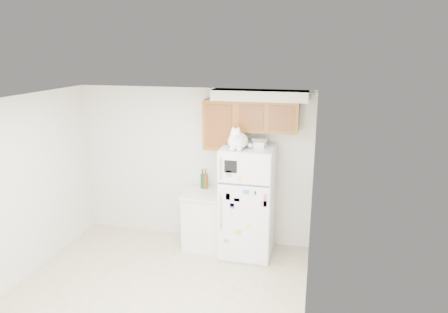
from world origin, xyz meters
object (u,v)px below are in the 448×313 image
(cat, at_px, (238,140))
(storage_box_back, at_px, (259,142))
(refrigerator, at_px, (247,202))
(storage_box_front, at_px, (258,145))
(bottle_green, at_px, (203,179))
(bottle_amber, at_px, (206,179))
(base_counter, at_px, (205,219))

(cat, relative_size, storage_box_back, 2.83)
(refrigerator, height_order, cat, cat)
(storage_box_front, bearing_deg, bottle_green, 151.21)
(bottle_amber, bearing_deg, storage_box_back, -6.04)
(refrigerator, xyz_separation_m, bottle_green, (-0.77, 0.25, 0.22))
(cat, relative_size, bottle_green, 1.64)
(base_counter, xyz_separation_m, storage_box_back, (0.83, 0.07, 1.29))
(refrigerator, relative_size, bottle_amber, 5.17)
(base_counter, xyz_separation_m, bottle_green, (-0.08, 0.17, 0.61))
(cat, distance_m, bottle_amber, 1.03)
(bottle_green, distance_m, bottle_amber, 0.05)
(base_counter, distance_m, cat, 1.50)
(bottle_amber, bearing_deg, bottle_green, 170.99)
(base_counter, xyz_separation_m, storage_box_front, (0.84, -0.10, 1.28))
(cat, distance_m, storage_box_back, 0.42)
(bottle_amber, bearing_deg, refrigerator, -18.35)
(cat, distance_m, storage_box_front, 0.32)
(storage_box_front, height_order, bottle_amber, storage_box_front)
(storage_box_back, distance_m, bottle_green, 1.14)
(storage_box_back, relative_size, storage_box_front, 1.20)
(refrigerator, height_order, base_counter, refrigerator)
(bottle_green, bearing_deg, bottle_amber, -9.01)
(refrigerator, height_order, storage_box_front, storage_box_front)
(bottle_amber, bearing_deg, storage_box_front, -16.75)
(refrigerator, bearing_deg, storage_box_front, -8.78)
(base_counter, relative_size, storage_box_back, 5.11)
(refrigerator, bearing_deg, base_counter, 173.91)
(cat, bearing_deg, bottle_amber, 145.91)
(storage_box_front, distance_m, bottle_amber, 1.12)
(storage_box_front, xyz_separation_m, bottle_green, (-0.92, 0.27, -0.67))
(base_counter, height_order, bottle_amber, bottle_amber)
(cat, distance_m, bottle_green, 1.08)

